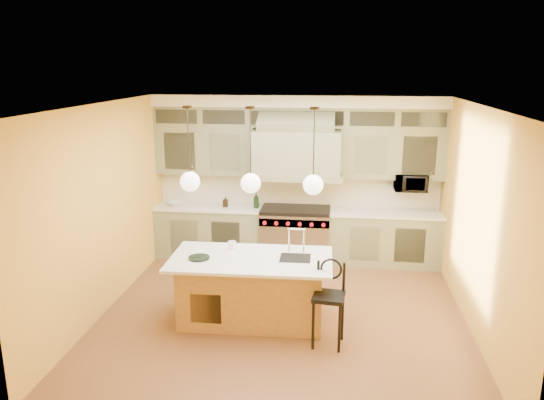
# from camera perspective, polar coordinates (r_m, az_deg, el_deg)

# --- Properties ---
(floor) EXTENTS (5.00, 5.00, 0.00)m
(floor) POSITION_cam_1_polar(r_m,az_deg,el_deg) (7.61, 1.17, -12.14)
(floor) COLOR brown
(floor) RESTS_ON ground
(ceiling) EXTENTS (5.00, 5.00, 0.00)m
(ceiling) POSITION_cam_1_polar(r_m,az_deg,el_deg) (6.83, 1.29, 10.19)
(ceiling) COLOR white
(ceiling) RESTS_ON wall_back
(wall_back) EXTENTS (5.00, 0.00, 5.00)m
(wall_back) POSITION_cam_1_polar(r_m,az_deg,el_deg) (9.50, 2.76, 2.54)
(wall_back) COLOR gold
(wall_back) RESTS_ON ground
(wall_front) EXTENTS (5.00, 0.00, 5.00)m
(wall_front) POSITION_cam_1_polar(r_m,az_deg,el_deg) (4.75, -1.88, -9.85)
(wall_front) COLOR gold
(wall_front) RESTS_ON ground
(wall_left) EXTENTS (0.00, 5.00, 5.00)m
(wall_left) POSITION_cam_1_polar(r_m,az_deg,el_deg) (7.74, -17.53, -0.89)
(wall_left) COLOR gold
(wall_left) RESTS_ON ground
(wall_right) EXTENTS (0.00, 5.00, 5.00)m
(wall_right) POSITION_cam_1_polar(r_m,az_deg,el_deg) (7.28, 21.21, -2.14)
(wall_right) COLOR gold
(wall_right) RESTS_ON ground
(back_cabinetry) EXTENTS (5.00, 0.77, 2.90)m
(back_cabinetry) POSITION_cam_1_polar(r_m,az_deg,el_deg) (9.25, 2.63, 2.08)
(back_cabinetry) COLOR gray
(back_cabinetry) RESTS_ON floor
(range) EXTENTS (1.20, 0.74, 0.96)m
(range) POSITION_cam_1_polar(r_m,az_deg,el_deg) (9.41, 2.52, -3.66)
(range) COLOR silver
(range) RESTS_ON floor
(kitchen_island) EXTENTS (2.16, 1.19, 1.35)m
(kitchen_island) POSITION_cam_1_polar(r_m,az_deg,el_deg) (7.25, -2.15, -9.41)
(kitchen_island) COLOR olive
(kitchen_island) RESTS_ON floor
(counter_stool) EXTENTS (0.42, 0.42, 1.08)m
(counter_stool) POSITION_cam_1_polar(r_m,az_deg,el_deg) (6.66, 6.15, -10.44)
(counter_stool) COLOR black
(counter_stool) RESTS_ON floor
(microwave) EXTENTS (0.54, 0.37, 0.30)m
(microwave) POSITION_cam_1_polar(r_m,az_deg,el_deg) (9.32, 14.69, 1.84)
(microwave) COLOR black
(microwave) RESTS_ON back_cabinetry
(oil_bottle_a) EXTENTS (0.11, 0.11, 0.27)m
(oil_bottle_a) POSITION_cam_1_polar(r_m,az_deg,el_deg) (9.33, -1.72, -0.04)
(oil_bottle_a) COLOR black
(oil_bottle_a) RESTS_ON back_cabinetry
(oil_bottle_b) EXTENTS (0.09, 0.09, 0.19)m
(oil_bottle_b) POSITION_cam_1_polar(r_m,az_deg,el_deg) (9.44, -5.03, -0.17)
(oil_bottle_b) COLOR black
(oil_bottle_b) RESTS_ON back_cabinetry
(fruit_bowl) EXTENTS (0.35, 0.35, 0.07)m
(fruit_bowl) POSITION_cam_1_polar(r_m,az_deg,el_deg) (9.68, -10.23, -0.34)
(fruit_bowl) COLOR silver
(fruit_bowl) RESTS_ON back_cabinetry
(cup) EXTENTS (0.12, 0.12, 0.11)m
(cup) POSITION_cam_1_polar(r_m,az_deg,el_deg) (7.38, -4.33, -4.85)
(cup) COLOR white
(cup) RESTS_ON kitchen_island
(pendant_left) EXTENTS (0.26, 0.26, 1.11)m
(pendant_left) POSITION_cam_1_polar(r_m,az_deg,el_deg) (6.97, -8.81, 2.21)
(pendant_left) COLOR #2D2319
(pendant_left) RESTS_ON ceiling
(pendant_center) EXTENTS (0.26, 0.26, 1.11)m
(pendant_center) POSITION_cam_1_polar(r_m,az_deg,el_deg) (6.80, -2.30, 2.06)
(pendant_center) COLOR #2D2319
(pendant_center) RESTS_ON ceiling
(pendant_right) EXTENTS (0.26, 0.26, 1.11)m
(pendant_right) POSITION_cam_1_polar(r_m,az_deg,el_deg) (6.72, 4.45, 1.88)
(pendant_right) COLOR #2D2319
(pendant_right) RESTS_ON ceiling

